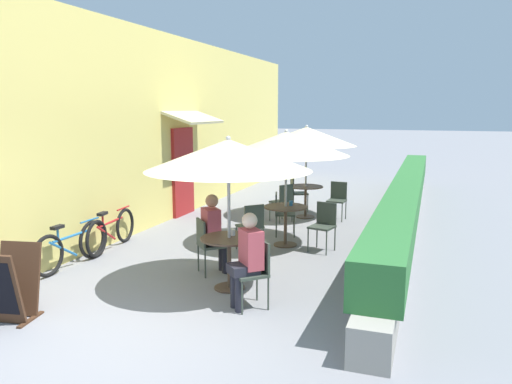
% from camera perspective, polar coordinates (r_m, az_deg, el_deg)
% --- Properties ---
extents(ground_plane, '(120.00, 120.00, 0.00)m').
position_cam_1_polar(ground_plane, '(5.84, -17.17, -16.69)').
color(ground_plane, gray).
extents(cafe_facade_wall, '(0.98, 14.34, 4.20)m').
position_cam_1_polar(cafe_facade_wall, '(12.60, -7.83, 7.34)').
color(cafe_facade_wall, '#E0CC6B').
rests_on(cafe_facade_wall, ground_plane).
extents(planter_hedge, '(0.60, 13.34, 1.01)m').
position_cam_1_polar(planter_hedge, '(11.42, 16.79, -1.04)').
color(planter_hedge, gray).
rests_on(planter_hedge, ground_plane).
extents(patio_table_near, '(0.82, 0.82, 0.75)m').
position_cam_1_polar(patio_table_near, '(7.10, -3.07, -6.73)').
color(patio_table_near, brown).
rests_on(patio_table_near, ground_plane).
extents(patio_umbrella_near, '(2.31, 2.31, 2.18)m').
position_cam_1_polar(patio_umbrella_near, '(6.85, -3.17, 4.25)').
color(patio_umbrella_near, '#B7B7BC').
rests_on(patio_umbrella_near, ground_plane).
extents(cafe_chair_near_left, '(0.57, 0.57, 0.87)m').
position_cam_1_polar(cafe_chair_near_left, '(7.77, -5.53, -5.64)').
color(cafe_chair_near_left, '#384238').
rests_on(cafe_chair_near_left, ground_plane).
extents(seated_patron_near_left, '(0.51, 0.51, 1.25)m').
position_cam_1_polar(seated_patron_near_left, '(7.76, -4.77, -4.35)').
color(seated_patron_near_left, '#23232D').
rests_on(seated_patron_near_left, ground_plane).
extents(cafe_chair_near_right, '(0.57, 0.57, 0.87)m').
position_cam_1_polar(cafe_chair_near_right, '(6.48, -0.09, -8.69)').
color(cafe_chair_near_right, '#384238').
rests_on(cafe_chair_near_right, ground_plane).
extents(seated_patron_near_right, '(0.51, 0.51, 1.25)m').
position_cam_1_polar(seated_patron_near_right, '(6.39, -1.02, -7.36)').
color(seated_patron_near_right, '#23232D').
rests_on(seated_patron_near_right, ground_plane).
extents(coffee_cup_near, '(0.07, 0.07, 0.09)m').
position_cam_1_polar(coffee_cup_near, '(7.16, -2.67, -4.62)').
color(coffee_cup_near, white).
rests_on(coffee_cup_near, patio_table_near).
extents(patio_table_mid, '(0.82, 0.82, 0.75)m').
position_cam_1_polar(patio_table_mid, '(9.34, 3.40, -2.80)').
color(patio_table_mid, brown).
rests_on(patio_table_mid, ground_plane).
extents(patio_umbrella_mid, '(2.31, 2.31, 2.18)m').
position_cam_1_polar(patio_umbrella_mid, '(9.15, 3.48, 5.54)').
color(patio_umbrella_mid, '#B7B7BC').
rests_on(patio_umbrella_mid, ground_plane).
extents(cafe_chair_mid_left, '(0.57, 0.57, 0.87)m').
position_cam_1_polar(cafe_chair_mid_left, '(8.93, -0.51, -3.61)').
color(cafe_chair_mid_left, '#384238').
rests_on(cafe_chair_mid_left, ground_plane).
extents(cafe_chair_mid_right, '(0.48, 0.48, 0.87)m').
position_cam_1_polar(cafe_chair_mid_right, '(9.08, 7.75, -3.49)').
color(cafe_chair_mid_right, '#384238').
rests_on(cafe_chair_mid_right, ground_plane).
extents(cafe_chair_mid_back, '(0.50, 0.50, 0.87)m').
position_cam_1_polar(cafe_chair_mid_back, '(10.08, 2.93, -2.12)').
color(cafe_chair_mid_back, '#384238').
rests_on(cafe_chair_mid_back, ground_plane).
extents(coffee_cup_mid, '(0.07, 0.07, 0.09)m').
position_cam_1_polar(coffee_cup_mid, '(9.36, 4.02, -1.29)').
color(coffee_cup_mid, teal).
rests_on(coffee_cup_mid, patio_table_mid).
extents(patio_table_far, '(0.82, 0.82, 0.75)m').
position_cam_1_polar(patio_table_far, '(11.81, 5.69, -0.24)').
color(patio_table_far, brown).
rests_on(patio_table_far, ground_plane).
extents(patio_umbrella_far, '(2.31, 2.31, 2.18)m').
position_cam_1_polar(patio_umbrella_far, '(11.66, 5.80, 6.35)').
color(patio_umbrella_far, '#B7B7BC').
rests_on(patio_umbrella_far, ground_plane).
extents(cafe_chair_far_left, '(0.53, 0.53, 0.87)m').
position_cam_1_polar(cafe_chair_far_left, '(12.53, 4.64, 0.15)').
color(cafe_chair_far_left, '#384238').
rests_on(cafe_chair_far_left, ground_plane).
extents(cafe_chair_far_right, '(0.56, 0.56, 0.87)m').
position_cam_1_polar(cafe_chair_far_right, '(11.28, 3.11, -0.87)').
color(cafe_chair_far_right, '#384238').
rests_on(cafe_chair_far_right, ground_plane).
extents(cafe_chair_far_back, '(0.43, 0.43, 0.87)m').
position_cam_1_polar(cafe_chair_far_back, '(11.69, 9.29, -0.62)').
color(cafe_chair_far_back, '#384238').
rests_on(cafe_chair_far_back, ground_plane).
extents(bicycle_leaning, '(0.10, 1.69, 0.75)m').
position_cam_1_polar(bicycle_leaning, '(8.64, -20.38, -5.83)').
color(bicycle_leaning, black).
rests_on(bicycle_leaning, ground_plane).
extents(bicycle_second, '(0.25, 1.69, 0.75)m').
position_cam_1_polar(bicycle_second, '(9.48, -16.20, -4.29)').
color(bicycle_second, black).
rests_on(bicycle_second, ground_plane).
extents(menu_board, '(0.65, 0.72, 0.90)m').
position_cam_1_polar(menu_board, '(6.81, -26.39, -9.44)').
color(menu_board, '#422819').
rests_on(menu_board, ground_plane).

